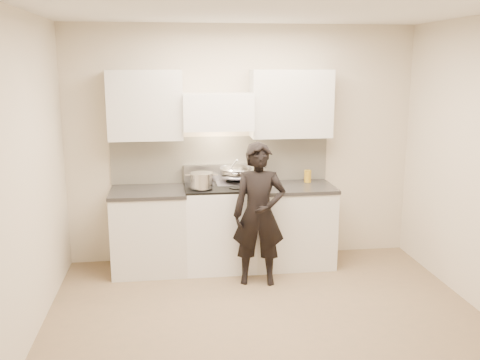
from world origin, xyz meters
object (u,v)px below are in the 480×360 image
stove (220,226)px  utensil_crock (262,174)px  counter_right (292,224)px  wok (235,172)px  person (259,214)px

stove → utensil_crock: (0.53, 0.25, 0.54)m
counter_right → wok: wok is taller
wok → utensil_crock: 0.35m
stove → person: bearing=-54.6°
utensil_crock → person: 0.82m
wok → stove: bearing=-144.1°
stove → person: person is taller
stove → counter_right: bearing=0.0°
stove → counter_right: (0.83, 0.00, -0.01)m
stove → wok: bearing=35.9°
counter_right → wok: bearing=167.1°
counter_right → person: 0.75m
utensil_crock → person: size_ratio=0.21×
stove → person: 0.68m
stove → wok: 0.63m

